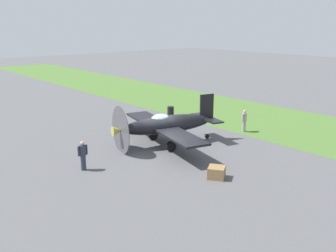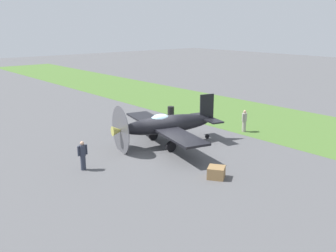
% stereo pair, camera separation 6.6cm
% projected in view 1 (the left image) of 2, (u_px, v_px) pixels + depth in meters
% --- Properties ---
extents(ground_plane, '(160.00, 160.00, 0.00)m').
position_uv_depth(ground_plane, '(164.00, 148.00, 26.13)').
color(ground_plane, '#515154').
extents(grass_verge, '(120.00, 11.00, 0.01)m').
position_uv_depth(grass_verge, '(270.00, 120.00, 33.72)').
color(grass_verge, '#476B2D').
rests_on(grass_verge, ground).
extents(airplane_lead, '(9.83, 7.87, 3.48)m').
position_uv_depth(airplane_lead, '(166.00, 125.00, 26.52)').
color(airplane_lead, black).
rests_on(airplane_lead, ground).
extents(ground_crew_chief, '(0.38, 0.63, 1.73)m').
position_uv_depth(ground_crew_chief, '(83.00, 155.00, 22.05)').
color(ground_crew_chief, '#2D3342').
rests_on(ground_crew_chief, ground).
extents(ground_crew_mechanic, '(0.38, 0.62, 1.73)m').
position_uv_depth(ground_crew_mechanic, '(244.00, 120.00, 29.93)').
color(ground_crew_mechanic, '#9E998E').
rests_on(ground_crew_mechanic, ground).
extents(fuel_drum, '(0.60, 0.60, 0.90)m').
position_uv_depth(fuel_drum, '(171.00, 111.00, 35.11)').
color(fuel_drum, black).
rests_on(fuel_drum, ground).
extents(supply_crate, '(1.25, 1.25, 0.64)m').
position_uv_depth(supply_crate, '(217.00, 172.00, 21.03)').
color(supply_crate, olive).
rests_on(supply_crate, ground).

